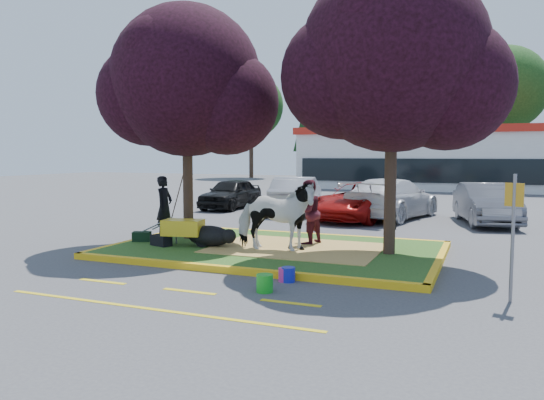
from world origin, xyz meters
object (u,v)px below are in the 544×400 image
at_px(car_silver, 297,195).
at_px(car_black, 231,193).
at_px(cow, 275,216).
at_px(sign_post, 513,225).
at_px(bucket_blue, 288,275).
at_px(calf, 209,236).
at_px(wheelbarrow, 183,228).
at_px(bucket_pink, 285,275).
at_px(handler, 164,206).
at_px(bucket_green, 265,283).

bearing_deg(car_silver, car_black, -19.00).
distance_m(cow, car_silver, 9.83).
distance_m(cow, sign_post, 5.67).
xyz_separation_m(bucket_blue, car_black, (-7.41, 12.16, 0.55)).
bearing_deg(calf, bucket_blue, -55.62).
xyz_separation_m(calf, wheelbarrow, (-0.63, -0.23, 0.20)).
distance_m(bucket_pink, bucket_blue, 0.08).
distance_m(sign_post, bucket_blue, 4.22).
bearing_deg(car_black, car_silver, -8.17).
xyz_separation_m(cow, car_silver, (-2.81, 9.42, -0.24)).
bearing_deg(cow, wheelbarrow, 88.08).
height_order(handler, sign_post, sign_post).
relative_size(calf, wheelbarrow, 0.68).
relative_size(bucket_green, bucket_blue, 1.12).
bearing_deg(bucket_blue, bucket_pink, 180.00).
height_order(handler, bucket_green, handler).
bearing_deg(calf, bucket_green, -66.38).
bearing_deg(car_black, bucket_green, -60.84).
distance_m(cow, car_black, 11.71).
height_order(calf, bucket_green, calf).
bearing_deg(handler, car_silver, -9.76).
height_order(handler, bucket_pink, handler).
relative_size(calf, sign_post, 0.56).
relative_size(cow, bucket_green, 6.19).
height_order(bucket_blue, car_silver, car_silver).
distance_m(sign_post, bucket_pink, 4.30).
bearing_deg(calf, car_black, 94.71).
height_order(wheelbarrow, bucket_pink, wheelbarrow).
xyz_separation_m(wheelbarrow, car_black, (-3.74, 10.14, 0.08)).
bearing_deg(sign_post, bucket_green, -146.42).
bearing_deg(wheelbarrow, bucket_green, -50.18).
relative_size(cow, handler, 1.18).
xyz_separation_m(cow, wheelbarrow, (-2.48, -0.23, -0.40)).
xyz_separation_m(sign_post, bucket_pink, (-4.12, -0.10, -1.21)).
relative_size(sign_post, car_black, 0.54).
bearing_deg(cow, sign_post, -119.60).
distance_m(wheelbarrow, sign_post, 7.98).
xyz_separation_m(sign_post, bucket_green, (-4.17, -1.00, -1.18)).
relative_size(calf, bucket_green, 3.72).
height_order(sign_post, car_silver, sign_post).
distance_m(calf, sign_post, 7.46).
relative_size(bucket_pink, car_black, 0.07).
relative_size(wheelbarrow, car_silver, 0.39).
bearing_deg(wheelbarrow, bucket_pink, -40.01).
xyz_separation_m(handler, bucket_blue, (5.13, -3.35, -0.87)).
distance_m(sign_post, car_black, 16.65).
relative_size(calf, handler, 0.71).
bearing_deg(cow, bucket_pink, -161.01).
bearing_deg(bucket_pink, sign_post, 1.39).
bearing_deg(sign_post, bucket_blue, -158.52).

